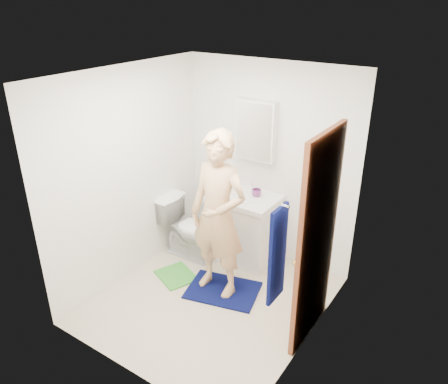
# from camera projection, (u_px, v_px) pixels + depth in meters

# --- Properties ---
(floor) EXTENTS (2.20, 2.40, 0.02)m
(floor) POSITION_uv_depth(u_px,v_px,m) (211.00, 300.00, 4.75)
(floor) COLOR beige
(floor) RESTS_ON ground
(ceiling) EXTENTS (2.20, 2.40, 0.02)m
(ceiling) POSITION_uv_depth(u_px,v_px,m) (208.00, 74.00, 3.74)
(ceiling) COLOR white
(ceiling) RESTS_ON ground
(wall_back) EXTENTS (2.20, 0.02, 2.40)m
(wall_back) POSITION_uv_depth(u_px,v_px,m) (269.00, 163.00, 5.16)
(wall_back) COLOR white
(wall_back) RESTS_ON ground
(wall_front) EXTENTS (2.20, 0.02, 2.40)m
(wall_front) POSITION_uv_depth(u_px,v_px,m) (118.00, 258.00, 3.33)
(wall_front) COLOR white
(wall_front) RESTS_ON ground
(wall_left) EXTENTS (0.02, 2.40, 2.40)m
(wall_left) POSITION_uv_depth(u_px,v_px,m) (128.00, 176.00, 4.81)
(wall_left) COLOR white
(wall_left) RESTS_ON ground
(wall_right) EXTENTS (0.02, 2.40, 2.40)m
(wall_right) POSITION_uv_depth(u_px,v_px,m) (317.00, 232.00, 3.69)
(wall_right) COLOR white
(wall_right) RESTS_ON ground
(vanity_cabinet) EXTENTS (0.75, 0.55, 0.80)m
(vanity_cabinet) POSITION_uv_depth(u_px,v_px,m) (244.00, 229.00, 5.35)
(vanity_cabinet) COLOR white
(vanity_cabinet) RESTS_ON floor
(countertop) EXTENTS (0.79, 0.59, 0.05)m
(countertop) POSITION_uv_depth(u_px,v_px,m) (245.00, 198.00, 5.17)
(countertop) COLOR white
(countertop) RESTS_ON vanity_cabinet
(sink_basin) EXTENTS (0.40, 0.40, 0.03)m
(sink_basin) POSITION_uv_depth(u_px,v_px,m) (245.00, 197.00, 5.17)
(sink_basin) COLOR white
(sink_basin) RESTS_ON countertop
(faucet) EXTENTS (0.03, 0.03, 0.12)m
(faucet) POSITION_uv_depth(u_px,v_px,m) (252.00, 186.00, 5.27)
(faucet) COLOR silver
(faucet) RESTS_ON countertop
(medicine_cabinet) EXTENTS (0.50, 0.12, 0.70)m
(medicine_cabinet) POSITION_uv_depth(u_px,v_px,m) (256.00, 130.00, 5.02)
(medicine_cabinet) COLOR white
(medicine_cabinet) RESTS_ON wall_back
(mirror_panel) EXTENTS (0.46, 0.01, 0.66)m
(mirror_panel) POSITION_uv_depth(u_px,v_px,m) (253.00, 132.00, 4.97)
(mirror_panel) COLOR white
(mirror_panel) RESTS_ON wall_back
(door) EXTENTS (0.05, 0.80, 2.05)m
(door) POSITION_uv_depth(u_px,v_px,m) (317.00, 241.00, 3.90)
(door) COLOR #974B29
(door) RESTS_ON ground
(door_knob) EXTENTS (0.07, 0.07, 0.07)m
(door_knob) POSITION_uv_depth(u_px,v_px,m) (297.00, 263.00, 3.71)
(door_knob) COLOR gold
(door_knob) RESTS_ON door
(towel) EXTENTS (0.03, 0.24, 0.80)m
(towel) POSITION_uv_depth(u_px,v_px,m) (277.00, 255.00, 3.28)
(towel) COLOR #070D45
(towel) RESTS_ON wall_right
(towel_hook) EXTENTS (0.06, 0.02, 0.02)m
(towel_hook) POSITION_uv_depth(u_px,v_px,m) (285.00, 206.00, 3.08)
(towel_hook) COLOR silver
(towel_hook) RESTS_ON wall_right
(toilet) EXTENTS (0.76, 0.45, 0.77)m
(toilet) POSITION_uv_depth(u_px,v_px,m) (190.00, 228.00, 5.41)
(toilet) COLOR white
(toilet) RESTS_ON floor
(bath_mat) EXTENTS (0.89, 0.73, 0.02)m
(bath_mat) POSITION_uv_depth(u_px,v_px,m) (223.00, 290.00, 4.88)
(bath_mat) COLOR #070D45
(bath_mat) RESTS_ON floor
(green_rug) EXTENTS (0.56, 0.52, 0.02)m
(green_rug) POSITION_uv_depth(u_px,v_px,m) (176.00, 276.00, 5.13)
(green_rug) COLOR green
(green_rug) RESTS_ON floor
(soap_dispenser) EXTENTS (0.11, 0.11, 0.20)m
(soap_dispenser) POSITION_uv_depth(u_px,v_px,m) (221.00, 184.00, 5.23)
(soap_dispenser) COLOR #C15A75
(soap_dispenser) RESTS_ON countertop
(toothbrush_cup) EXTENTS (0.12, 0.12, 0.09)m
(toothbrush_cup) POSITION_uv_depth(u_px,v_px,m) (256.00, 193.00, 5.14)
(toothbrush_cup) COLOR #843C83
(toothbrush_cup) RESTS_ON countertop
(man) EXTENTS (0.68, 0.46, 1.83)m
(man) POSITION_uv_depth(u_px,v_px,m) (218.00, 216.00, 4.53)
(man) COLOR #DEB17D
(man) RESTS_ON bath_mat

